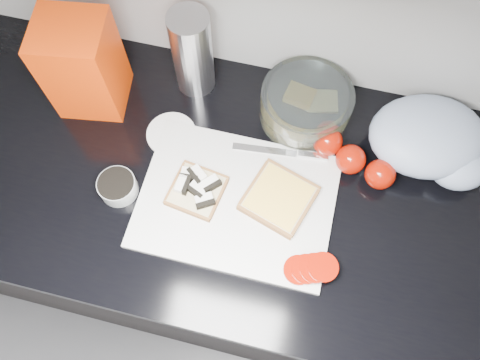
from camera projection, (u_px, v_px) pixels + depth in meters
name	position (u px, v px, depth m)	size (l,w,h in m)	color
base_cabinet	(253.00, 245.00, 1.43)	(3.50, 0.60, 0.86)	black
countertop	(258.00, 188.00, 1.01)	(3.50, 0.64, 0.04)	black
cutting_board	(237.00, 201.00, 0.97)	(0.40, 0.30, 0.01)	silver
bread_left	(197.00, 189.00, 0.97)	(0.12, 0.12, 0.03)	beige
bread_right	(279.00, 198.00, 0.96)	(0.17, 0.17, 0.02)	beige
tomato_slices	(311.00, 269.00, 0.90)	(0.11, 0.08, 0.02)	#9A1203
knife	(292.00, 153.00, 1.01)	(0.21, 0.03, 0.01)	silver
seed_tub	(117.00, 186.00, 0.97)	(0.08, 0.08, 0.04)	#A7ACAC
tub_lid	(171.00, 134.00, 1.04)	(0.11, 0.11, 0.01)	silver
glass_bowl	(306.00, 105.00, 1.03)	(0.20, 0.20, 0.08)	silver
bread_bag	(83.00, 66.00, 0.98)	(0.14, 0.13, 0.22)	#FF2A04
steel_canister	(192.00, 53.00, 1.00)	(0.09, 0.09, 0.21)	silver
grocery_bag	(432.00, 141.00, 0.98)	(0.29, 0.25, 0.11)	#95A4B8
whole_tomatoes	(353.00, 158.00, 0.98)	(0.18, 0.11, 0.06)	#9A1203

